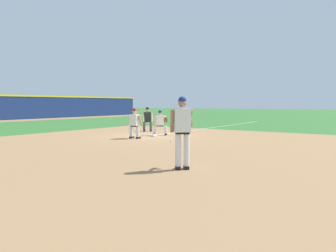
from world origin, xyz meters
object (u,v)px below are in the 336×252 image
object	(u,v)px
pitcher	(183,128)
first_baseman	(161,121)
baseball	(171,141)
baserunner	(135,122)
first_base_bag	(152,135)
umpire	(147,118)

from	to	relation	value
pitcher	first_baseman	size ratio (longest dim) A/B	1.39
baseball	baserunner	size ratio (longest dim) A/B	0.05
baserunner	first_baseman	bearing A→B (deg)	-3.67
baseball	baserunner	xyz separation A→B (m)	(0.07, 2.14, 0.76)
baseball	baserunner	bearing A→B (deg)	88.09
baseball	pitcher	xyz separation A→B (m)	(-4.85, -3.61, 1.02)
first_base_bag	pitcher	bearing A→B (deg)	-137.44
first_baseman	first_base_bag	bearing A→B (deg)	162.16
first_base_bag	umpire	bearing A→B (deg)	42.22
first_base_bag	umpire	world-z (taller)	umpire
first_base_bag	first_baseman	xyz separation A→B (m)	(0.55, -0.18, 0.69)
umpire	baseball	bearing A→B (deg)	-131.02
baserunner	umpire	xyz separation A→B (m)	(3.47, 1.93, 0.00)
umpire	pitcher	bearing A→B (deg)	-137.53
first_baseman	umpire	bearing A→B (deg)	53.44
baserunner	baseball	bearing A→B (deg)	-91.91
first_baseman	baserunner	distance (m)	1.95
pitcher	first_baseman	distance (m)	8.89
baseball	baserunner	world-z (taller)	baserunner
pitcher	first_base_bag	bearing A→B (deg)	42.56
first_base_bag	pitcher	xyz separation A→B (m)	(-6.32, -5.81, 1.01)
baseball	umpire	distance (m)	5.46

